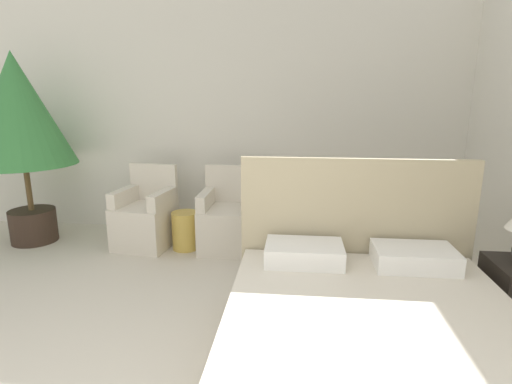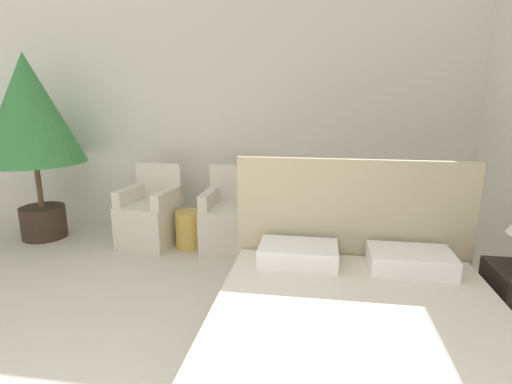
# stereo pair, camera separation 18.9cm
# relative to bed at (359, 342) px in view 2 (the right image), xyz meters

# --- Properties ---
(wall_back) EXTENTS (10.00, 0.06, 2.90)m
(wall_back) POSITION_rel_bed_xyz_m (-1.32, 2.65, 1.19)
(wall_back) COLOR silver
(wall_back) RESTS_ON ground_plane
(bed) EXTENTS (1.76, 1.98, 1.18)m
(bed) POSITION_rel_bed_xyz_m (0.00, 0.00, 0.00)
(bed) COLOR #8C7A5B
(bed) RESTS_ON ground_plane
(armchair_near_window_left) EXTENTS (0.64, 0.65, 0.89)m
(armchair_near_window_left) POSITION_rel_bed_xyz_m (-2.11, 1.95, 0.04)
(armchair_near_window_left) COLOR beige
(armchair_near_window_left) RESTS_ON ground_plane
(armchair_near_window_right) EXTENTS (0.57, 0.58, 0.89)m
(armchair_near_window_right) POSITION_rel_bed_xyz_m (-1.19, 1.95, 0.04)
(armchair_near_window_right) COLOR beige
(armchair_near_window_right) RESTS_ON ground_plane
(potted_palm) EXTENTS (1.11, 1.11, 2.10)m
(potted_palm) POSITION_rel_bed_xyz_m (-3.45, 1.95, 1.16)
(potted_palm) COLOR #38281E
(potted_palm) RESTS_ON ground_plane
(side_table) EXTENTS (0.29, 0.29, 0.41)m
(side_table) POSITION_rel_bed_xyz_m (-1.65, 1.91, -0.05)
(side_table) COLOR gold
(side_table) RESTS_ON ground_plane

